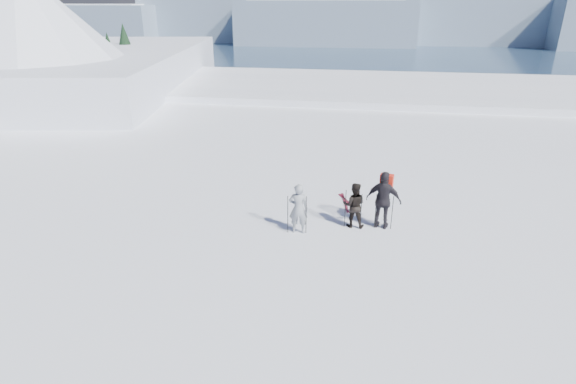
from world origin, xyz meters
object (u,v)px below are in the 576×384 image
at_px(skier_dark, 354,205).
at_px(skier_pack, 384,200).
at_px(skier_grey, 298,209).
at_px(skis_loose, 347,203).

relative_size(skier_dark, skier_pack, 0.79).
distance_m(skier_grey, skis_loose, 3.05).
height_order(skier_grey, skis_loose, skier_grey).
xyz_separation_m(skier_dark, skier_pack, (0.94, 0.08, 0.21)).
bearing_deg(skier_pack, skier_grey, 29.32).
height_order(skier_grey, skier_dark, skier_grey).
bearing_deg(skier_pack, skier_dark, 17.48).
bearing_deg(skier_grey, skis_loose, -121.44).
xyz_separation_m(skier_pack, skis_loose, (-1.22, 1.76, -0.96)).
xyz_separation_m(skier_grey, skier_pack, (2.67, 0.79, 0.14)).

